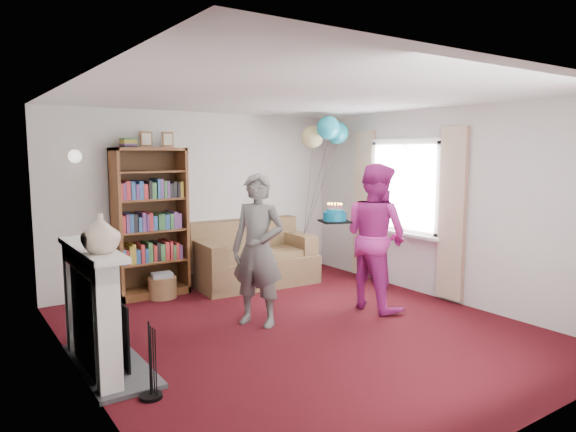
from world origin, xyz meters
TOP-DOWN VIEW (x-y plane):
  - ground at (0.00, 0.00)m, footprint 5.00×5.00m
  - wall_back at (0.00, 2.51)m, footprint 4.50×0.02m
  - wall_left at (-2.26, 0.00)m, footprint 0.02×5.00m
  - wall_right at (2.26, 0.00)m, footprint 0.02×5.00m
  - ceiling at (0.00, 0.00)m, footprint 4.50×5.00m
  - fireplace at (-2.09, 0.19)m, footprint 0.55×1.80m
  - window_bay at (2.21, 0.60)m, footprint 0.14×2.02m
  - wall_sconce at (-1.75, 2.36)m, footprint 0.16×0.23m
  - bookcase at (-0.86, 2.30)m, footprint 0.94×0.42m
  - sofa at (0.60, 2.07)m, footprint 1.74×0.92m
  - wicker_basket at (-0.79, 2.07)m, footprint 0.37×0.37m
  - person_striped at (-0.28, 0.45)m, footprint 0.68×0.74m
  - person_magenta at (1.23, 0.16)m, footprint 0.73×0.91m
  - birthday_cake at (0.60, 0.19)m, footprint 0.32×0.32m
  - balloons at (1.68, 1.71)m, footprint 0.73×0.72m
  - mantel_vase at (-2.12, -0.15)m, footprint 0.31×0.31m

SIDE VIEW (x-z plane):
  - ground at x=0.00m, z-range 0.00..0.00m
  - wicker_basket at x=-0.79m, z-range -0.02..0.32m
  - sofa at x=0.60m, z-range -0.12..0.80m
  - fireplace at x=-2.09m, z-range -0.05..1.07m
  - person_striped at x=-0.28m, z-range 0.00..1.71m
  - person_magenta at x=1.23m, z-range 0.00..1.80m
  - bookcase at x=-0.86m, z-range -0.13..2.07m
  - birthday_cake at x=0.60m, z-range 1.08..1.30m
  - window_bay at x=2.21m, z-range 0.10..2.30m
  - wall_back at x=0.00m, z-range 0.00..2.50m
  - wall_left at x=-2.26m, z-range 0.00..2.50m
  - wall_right at x=2.26m, z-range 0.00..2.50m
  - mantel_vase at x=-2.12m, z-range 1.12..1.45m
  - wall_sconce at x=-1.75m, z-range 1.80..1.96m
  - balloons at x=1.68m, z-range 1.33..3.11m
  - ceiling at x=0.00m, z-range 2.50..2.51m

